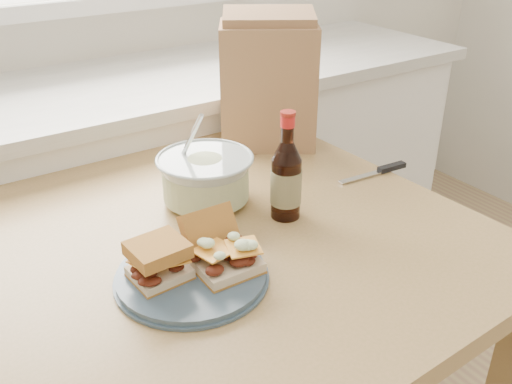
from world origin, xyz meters
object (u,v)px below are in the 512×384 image
coleslaw_bowl (206,180)px  dining_table (220,281)px  paper_bag (268,86)px  plate (192,276)px  beer_bottle (286,179)px

coleslaw_bowl → dining_table: bearing=-109.7°
dining_table → paper_bag: size_ratio=3.21×
plate → paper_bag: 0.67m
plate → paper_bag: size_ratio=0.83×
plate → dining_table: bearing=43.3°
dining_table → coleslaw_bowl: size_ratio=4.87×
plate → beer_bottle: beer_bottle is taller
beer_bottle → dining_table: bearing=159.7°
plate → coleslaw_bowl: coleslaw_bowl is taller
coleslaw_bowl → paper_bag: (0.31, 0.21, 0.11)m
dining_table → paper_bag: 0.56m
dining_table → paper_bag: bearing=40.8°
coleslaw_bowl → paper_bag: paper_bag is taller
paper_bag → plate: bearing=-104.3°
paper_bag → dining_table: bearing=-104.4°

